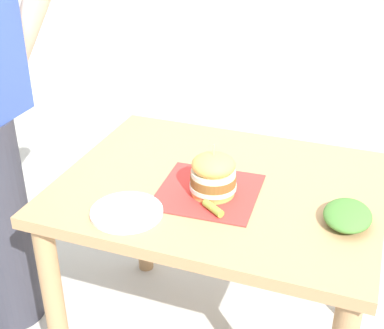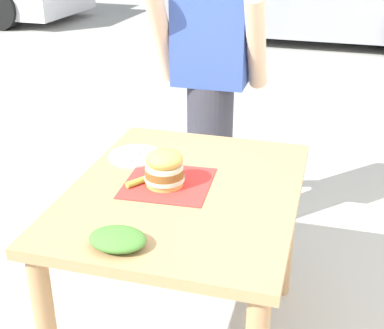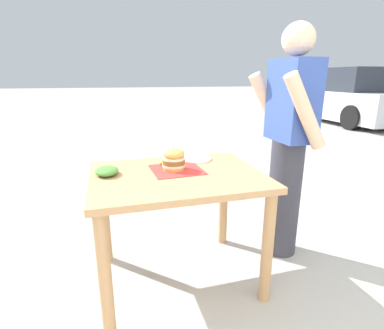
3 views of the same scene
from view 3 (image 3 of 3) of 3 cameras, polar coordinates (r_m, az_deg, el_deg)
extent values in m
plane|color=#ADAAA3|center=(2.23, -2.64, -20.61)|extent=(80.00, 80.00, 0.00)
cube|color=tan|center=(1.88, -2.93, -2.28)|extent=(0.83, 1.05, 0.04)
cylinder|color=tan|center=(2.31, -16.34, -9.45)|extent=(0.07, 0.07, 0.72)
cylinder|color=tan|center=(1.70, -16.27, -19.66)|extent=(0.07, 0.07, 0.72)
cylinder|color=tan|center=(2.47, 5.99, -7.17)|extent=(0.07, 0.07, 0.72)
cylinder|color=tan|center=(1.90, 14.17, -15.23)|extent=(0.07, 0.07, 0.72)
cube|color=red|center=(1.94, -2.91, -0.98)|extent=(0.33, 0.33, 0.00)
cylinder|color=gold|center=(1.94, -3.46, -0.62)|extent=(0.14, 0.14, 0.02)
cylinder|color=beige|center=(1.94, -3.46, -0.12)|extent=(0.15, 0.15, 0.02)
cylinder|color=brown|center=(1.93, -3.48, 0.55)|extent=(0.15, 0.15, 0.03)
cylinder|color=beige|center=(1.92, -3.49, 1.22)|extent=(0.14, 0.14, 0.02)
ellipsoid|color=gold|center=(1.92, -3.50, 2.04)|extent=(0.14, 0.14, 0.07)
cylinder|color=#D1B77F|center=(1.91, -3.53, 3.32)|extent=(0.00, 0.00, 0.05)
cylinder|color=#8EA83D|center=(2.03, -5.03, 0.15)|extent=(0.07, 0.08, 0.02)
cylinder|color=white|center=(2.18, 0.78, 1.06)|extent=(0.22, 0.22, 0.01)
cylinder|color=silver|center=(2.19, 0.67, 1.41)|extent=(0.04, 0.17, 0.01)
cylinder|color=silver|center=(2.16, 0.90, 1.21)|extent=(0.03, 0.17, 0.01)
ellipsoid|color=#477F33|center=(1.91, -15.91, -1.17)|extent=(0.18, 0.14, 0.05)
cylinder|color=#33333D|center=(2.41, 17.08, -6.11)|extent=(0.24, 0.24, 0.90)
cube|color=#334C9E|center=(2.24, 18.65, 11.43)|extent=(0.36, 0.22, 0.56)
sphere|color=beige|center=(2.25, 19.63, 21.60)|extent=(0.22, 0.22, 0.22)
cylinder|color=beige|center=(2.41, 14.25, 10.86)|extent=(0.09, 0.34, 0.50)
cylinder|color=beige|center=(2.03, 20.75, 9.36)|extent=(0.09, 0.34, 0.50)
cube|color=silver|center=(10.44, 27.02, 10.20)|extent=(4.26, 1.87, 0.80)
cube|color=#2D333D|center=(10.30, 28.10, 14.10)|extent=(2.16, 1.64, 0.66)
cylinder|color=black|center=(11.03, 19.24, 10.13)|extent=(0.65, 0.25, 0.64)
cylinder|color=black|center=(11.98, 25.87, 9.84)|extent=(0.65, 0.25, 0.64)
cylinder|color=black|center=(8.96, 28.18, 7.89)|extent=(0.65, 0.25, 0.64)
camera|label=1|loc=(3.22, -17.91, 21.31)|focal=50.00mm
camera|label=2|loc=(1.82, -65.42, 18.15)|focal=50.00mm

